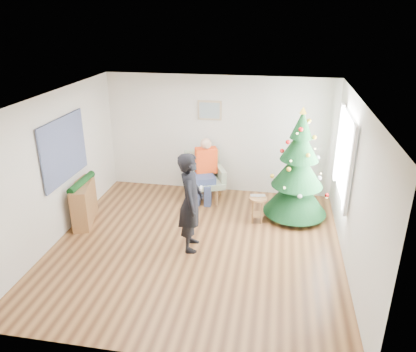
% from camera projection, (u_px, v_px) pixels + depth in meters
% --- Properties ---
extents(floor, '(5.00, 5.00, 0.00)m').
position_uv_depth(floor, '(196.00, 246.00, 7.15)').
color(floor, brown).
rests_on(floor, ground).
extents(ceiling, '(5.00, 5.00, 0.00)m').
position_uv_depth(ceiling, '(195.00, 99.00, 6.16)').
color(ceiling, white).
rests_on(ceiling, wall_back).
extents(wall_back, '(5.00, 0.00, 5.00)m').
position_uv_depth(wall_back, '(219.00, 135.00, 8.93)').
color(wall_back, silver).
rests_on(wall_back, floor).
extents(wall_front, '(5.00, 0.00, 5.00)m').
position_uv_depth(wall_front, '(148.00, 266.00, 4.38)').
color(wall_front, silver).
rests_on(wall_front, floor).
extents(wall_left, '(0.00, 5.00, 5.00)m').
position_uv_depth(wall_left, '(55.00, 168.00, 7.06)').
color(wall_left, silver).
rests_on(wall_left, floor).
extents(wall_right, '(0.00, 5.00, 5.00)m').
position_uv_depth(wall_right, '(354.00, 189.00, 6.24)').
color(wall_right, silver).
rests_on(wall_right, floor).
extents(window_panel, '(0.04, 1.30, 1.40)m').
position_uv_depth(window_panel, '(345.00, 155.00, 7.08)').
color(window_panel, white).
rests_on(window_panel, wall_right).
extents(curtains, '(0.05, 1.75, 1.50)m').
position_uv_depth(curtains, '(343.00, 155.00, 7.09)').
color(curtains, white).
rests_on(curtains, wall_right).
extents(christmas_tree, '(1.24, 1.24, 2.25)m').
position_uv_depth(christmas_tree, '(298.00, 170.00, 7.77)').
color(christmas_tree, '#3F2816').
rests_on(christmas_tree, floor).
extents(stool, '(0.35, 0.35, 0.53)m').
position_uv_depth(stool, '(257.00, 209.00, 7.87)').
color(stool, brown).
rests_on(stool, floor).
extents(laptop, '(0.32, 0.23, 0.02)m').
position_uv_depth(laptop, '(258.00, 197.00, 7.76)').
color(laptop, silver).
rests_on(laptop, stool).
extents(armchair, '(0.99, 0.97, 1.03)m').
position_uv_depth(armchair, '(204.00, 182.00, 8.83)').
color(armchair, gray).
rests_on(armchair, floor).
extents(seated_person, '(0.57, 0.73, 1.35)m').
position_uv_depth(seated_person, '(205.00, 169.00, 8.65)').
color(seated_person, navy).
rests_on(seated_person, armchair).
extents(standing_man, '(0.50, 0.69, 1.74)m').
position_uv_depth(standing_man, '(191.00, 202.00, 6.79)').
color(standing_man, black).
rests_on(standing_man, floor).
extents(game_controller, '(0.05, 0.13, 0.04)m').
position_uv_depth(game_controller, '(201.00, 188.00, 6.62)').
color(game_controller, white).
rests_on(game_controller, standing_man).
extents(console, '(0.55, 1.04, 0.80)m').
position_uv_depth(console, '(84.00, 202.00, 7.85)').
color(console, brown).
rests_on(console, floor).
extents(garland, '(0.14, 0.90, 0.14)m').
position_uv_depth(garland, '(81.00, 183.00, 7.69)').
color(garland, black).
rests_on(garland, console).
extents(tapestry, '(0.03, 1.50, 1.15)m').
position_uv_depth(tapestry, '(64.00, 149.00, 7.23)').
color(tapestry, black).
rests_on(tapestry, wall_left).
extents(framed_picture, '(0.52, 0.05, 0.42)m').
position_uv_depth(framed_picture, '(210.00, 110.00, 8.72)').
color(framed_picture, tan).
rests_on(framed_picture, wall_back).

